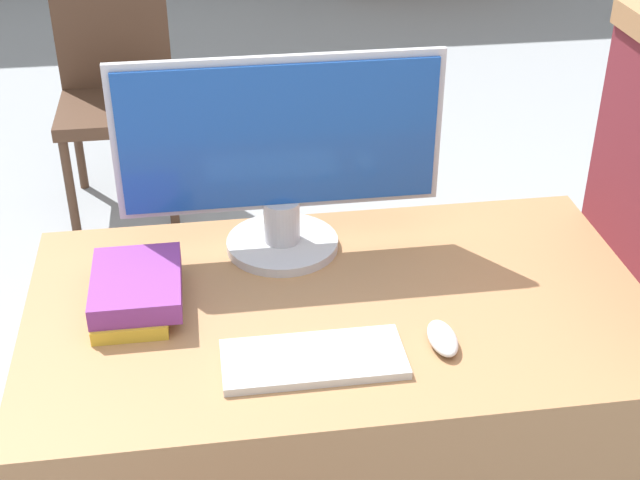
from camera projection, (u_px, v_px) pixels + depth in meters
The scene contains 6 objects.
desk at pixel (338, 444), 1.94m from camera, with size 1.22×0.71×0.76m.
monitor at pixel (280, 154), 1.80m from camera, with size 0.66×0.24×0.43m.
keyboard at pixel (313, 359), 1.57m from camera, with size 0.32×0.14×0.02m.
mouse at pixel (443, 338), 1.62m from camera, with size 0.05×0.11×0.03m.
book_stack at pixel (135, 291), 1.71m from camera, with size 0.17×0.23×0.07m.
far_chair at pixel (115, 76), 3.46m from camera, with size 0.44×0.44×0.97m.
Camera 1 is at (-0.25, -1.05, 1.75)m, focal length 50.00 mm.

